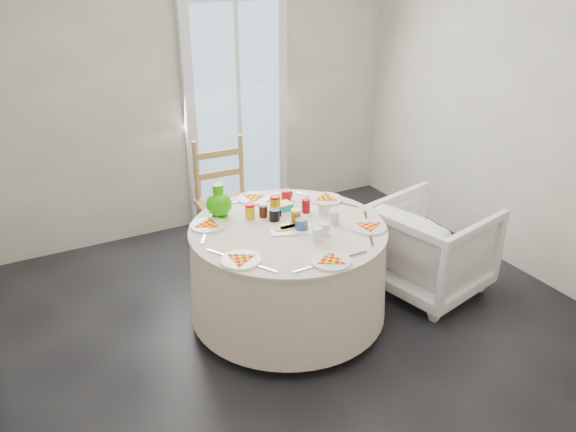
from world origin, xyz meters
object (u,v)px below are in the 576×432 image
wooden_chair (228,208)px  armchair (431,244)px  green_pitcher (219,196)px  table (288,272)px

wooden_chair → armchair: bearing=-42.3°
green_pitcher → table: bearing=-69.1°
armchair → table: bearing=68.6°
armchair → green_pitcher: 1.64m
armchair → green_pitcher: (-1.47, 0.55, 0.48)m
wooden_chair → green_pitcher: (-0.31, -0.60, 0.40)m
table → green_pitcher: green_pitcher is taller
table → green_pitcher: bearing=131.3°
wooden_chair → green_pitcher: 0.78m
wooden_chair → armchair: (1.16, -1.15, -0.08)m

